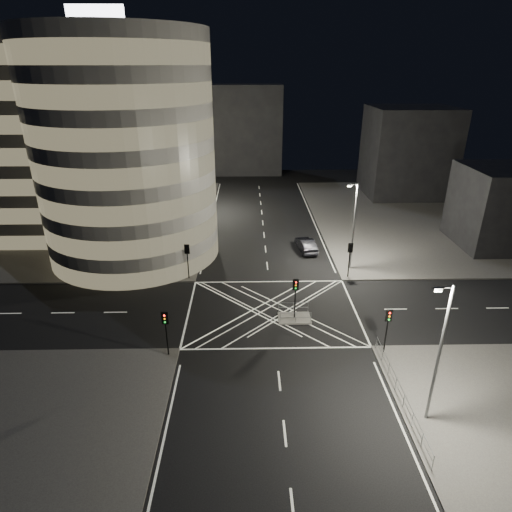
{
  "coord_description": "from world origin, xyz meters",
  "views": [
    {
      "loc": [
        -2.28,
        -35.34,
        21.67
      ],
      "look_at": [
        -1.41,
        6.2,
        3.0
      ],
      "focal_mm": 30.0,
      "sensor_mm": 36.0,
      "label": 1
    }
  ],
  "objects_px": {
    "street_lamp_right_far": "(353,224)",
    "sedan": "(306,245)",
    "street_lamp_right_near": "(439,351)",
    "traffic_signal_fl": "(187,255)",
    "traffic_signal_nr": "(388,323)",
    "central_island": "(294,318)",
    "traffic_signal_island": "(295,291)",
    "street_lamp_left_far": "(201,178)",
    "traffic_signal_fr": "(350,254)",
    "street_lamp_left_near": "(186,216)",
    "traffic_signal_nl": "(166,325)"
  },
  "relations": [
    {
      "from": "street_lamp_right_near",
      "to": "central_island",
      "type": "bearing_deg",
      "value": 120.75
    },
    {
      "from": "central_island",
      "to": "traffic_signal_fr",
      "type": "relative_size",
      "value": 0.75
    },
    {
      "from": "traffic_signal_fl",
      "to": "traffic_signal_nl",
      "type": "relative_size",
      "value": 1.0
    },
    {
      "from": "street_lamp_left_far",
      "to": "traffic_signal_island",
      "type": "bearing_deg",
      "value": -70.05
    },
    {
      "from": "traffic_signal_fl",
      "to": "street_lamp_left_far",
      "type": "relative_size",
      "value": 0.4
    },
    {
      "from": "central_island",
      "to": "traffic_signal_nr",
      "type": "distance_m",
      "value": 9.08
    },
    {
      "from": "traffic_signal_fl",
      "to": "traffic_signal_nr",
      "type": "xyz_separation_m",
      "value": [
        17.6,
        -13.6,
        0.0
      ]
    },
    {
      "from": "traffic_signal_island",
      "to": "street_lamp_left_far",
      "type": "xyz_separation_m",
      "value": [
        -11.44,
        31.5,
        2.63
      ]
    },
    {
      "from": "traffic_signal_nr",
      "to": "street_lamp_left_near",
      "type": "height_order",
      "value": "street_lamp_left_near"
    },
    {
      "from": "street_lamp_left_near",
      "to": "sedan",
      "type": "height_order",
      "value": "street_lamp_left_near"
    },
    {
      "from": "traffic_signal_nl",
      "to": "street_lamp_right_near",
      "type": "relative_size",
      "value": 0.4
    },
    {
      "from": "traffic_signal_fr",
      "to": "street_lamp_right_far",
      "type": "distance_m",
      "value": 3.48
    },
    {
      "from": "street_lamp_right_near",
      "to": "street_lamp_left_near",
      "type": "bearing_deg",
      "value": 125.97
    },
    {
      "from": "traffic_signal_nr",
      "to": "street_lamp_left_near",
      "type": "distance_m",
      "value": 26.32
    },
    {
      "from": "traffic_signal_fr",
      "to": "traffic_signal_island",
      "type": "relative_size",
      "value": 1.0
    },
    {
      "from": "traffic_signal_fl",
      "to": "street_lamp_right_near",
      "type": "distance_m",
      "value": 27.79
    },
    {
      "from": "street_lamp_right_near",
      "to": "sedan",
      "type": "relative_size",
      "value": 1.98
    },
    {
      "from": "traffic_signal_fl",
      "to": "street_lamp_right_near",
      "type": "relative_size",
      "value": 0.4
    },
    {
      "from": "street_lamp_right_far",
      "to": "street_lamp_right_near",
      "type": "distance_m",
      "value": 23.0
    },
    {
      "from": "central_island",
      "to": "traffic_signal_nl",
      "type": "xyz_separation_m",
      "value": [
        -10.8,
        -5.3,
        2.84
      ]
    },
    {
      "from": "traffic_signal_fr",
      "to": "street_lamp_left_far",
      "type": "height_order",
      "value": "street_lamp_left_far"
    },
    {
      "from": "street_lamp_left_near",
      "to": "street_lamp_right_near",
      "type": "bearing_deg",
      "value": -54.03
    },
    {
      "from": "traffic_signal_fr",
      "to": "traffic_signal_island",
      "type": "distance_m",
      "value": 10.73
    },
    {
      "from": "traffic_signal_fr",
      "to": "traffic_signal_island",
      "type": "bearing_deg",
      "value": -129.33
    },
    {
      "from": "street_lamp_right_near",
      "to": "street_lamp_right_far",
      "type": "bearing_deg",
      "value": 90.0
    },
    {
      "from": "traffic_signal_fl",
      "to": "street_lamp_right_far",
      "type": "bearing_deg",
      "value": 6.88
    },
    {
      "from": "traffic_signal_fl",
      "to": "traffic_signal_nr",
      "type": "relative_size",
      "value": 1.0
    },
    {
      "from": "traffic_signal_nr",
      "to": "traffic_signal_island",
      "type": "xyz_separation_m",
      "value": [
        -6.8,
        5.3,
        0.0
      ]
    },
    {
      "from": "traffic_signal_nr",
      "to": "street_lamp_right_far",
      "type": "bearing_deg",
      "value": 87.7
    },
    {
      "from": "traffic_signal_nl",
      "to": "traffic_signal_island",
      "type": "distance_m",
      "value": 12.03
    },
    {
      "from": "traffic_signal_fl",
      "to": "traffic_signal_nr",
      "type": "bearing_deg",
      "value": -37.69
    },
    {
      "from": "traffic_signal_fl",
      "to": "street_lamp_right_near",
      "type": "height_order",
      "value": "street_lamp_right_near"
    },
    {
      "from": "central_island",
      "to": "street_lamp_left_far",
      "type": "relative_size",
      "value": 0.3
    },
    {
      "from": "central_island",
      "to": "traffic_signal_island",
      "type": "xyz_separation_m",
      "value": [
        0.0,
        0.0,
        2.84
      ]
    },
    {
      "from": "traffic_signal_nl",
      "to": "street_lamp_left_far",
      "type": "bearing_deg",
      "value": 90.99
    },
    {
      "from": "traffic_signal_nr",
      "to": "street_lamp_right_near",
      "type": "distance_m",
      "value": 7.69
    },
    {
      "from": "street_lamp_left_near",
      "to": "sedan",
      "type": "relative_size",
      "value": 1.98
    },
    {
      "from": "traffic_signal_nr",
      "to": "sedan",
      "type": "relative_size",
      "value": 0.79
    },
    {
      "from": "traffic_signal_fl",
      "to": "street_lamp_right_far",
      "type": "distance_m",
      "value": 18.55
    },
    {
      "from": "street_lamp_right_far",
      "to": "sedan",
      "type": "relative_size",
      "value": 1.98
    },
    {
      "from": "traffic_signal_fl",
      "to": "street_lamp_left_near",
      "type": "height_order",
      "value": "street_lamp_left_near"
    },
    {
      "from": "traffic_signal_nr",
      "to": "traffic_signal_nl",
      "type": "bearing_deg",
      "value": 180.0
    },
    {
      "from": "traffic_signal_fr",
      "to": "street_lamp_right_far",
      "type": "relative_size",
      "value": 0.4
    },
    {
      "from": "street_lamp_left_far",
      "to": "street_lamp_right_far",
      "type": "height_order",
      "value": "same"
    },
    {
      "from": "traffic_signal_nr",
      "to": "traffic_signal_fr",
      "type": "bearing_deg",
      "value": 90.0
    },
    {
      "from": "traffic_signal_fl",
      "to": "traffic_signal_fr",
      "type": "height_order",
      "value": "same"
    },
    {
      "from": "traffic_signal_fl",
      "to": "traffic_signal_nl",
      "type": "bearing_deg",
      "value": -90.0
    },
    {
      "from": "central_island",
      "to": "traffic_signal_island",
      "type": "height_order",
      "value": "traffic_signal_island"
    },
    {
      "from": "street_lamp_left_near",
      "to": "street_lamp_right_far",
      "type": "height_order",
      "value": "same"
    },
    {
      "from": "traffic_signal_nl",
      "to": "street_lamp_right_far",
      "type": "relative_size",
      "value": 0.4
    }
  ]
}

